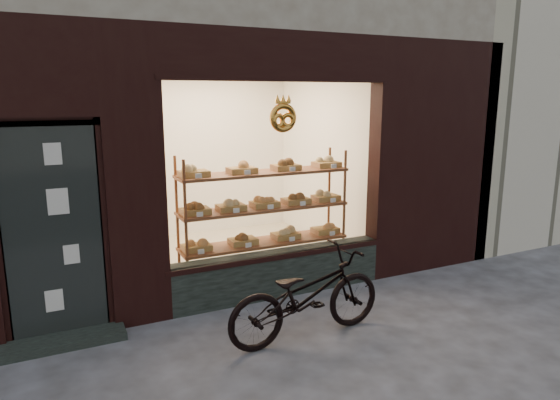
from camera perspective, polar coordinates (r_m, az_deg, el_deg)
ground at (r=4.41m, az=7.13°, el=-21.25°), size 90.00×90.00×0.00m
neighbor_right at (r=14.61m, az=29.22°, el=18.77°), size 12.00×7.00×9.00m
display_shelf at (r=6.34m, az=-1.78°, el=-2.10°), size 2.20×0.45×1.70m
bicycle at (r=5.06m, az=3.06°, el=-10.81°), size 1.74×0.69×0.90m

